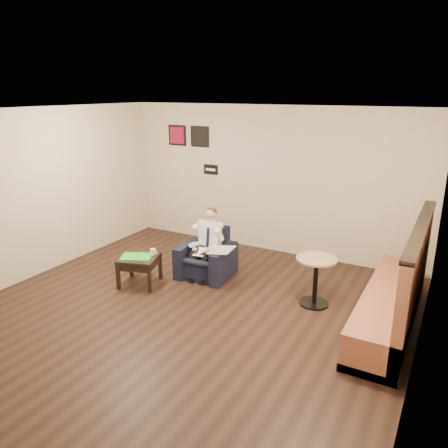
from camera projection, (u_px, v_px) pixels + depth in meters
The scene contains 18 objects.
ground at pixel (185, 313), 6.24m from camera, with size 6.00×6.00×0.00m, color black.
wall_back at pixel (270, 180), 8.34m from camera, with size 6.00×0.02×2.80m, color beige.
wall_left at pixel (31, 195), 7.20m from camera, with size 0.02×6.00×2.80m, color beige.
wall_right at pixel (426, 260), 4.45m from camera, with size 0.02×6.00×2.80m, color beige.
ceiling at pixel (178, 112), 5.41m from camera, with size 6.00×6.00×0.02m, color white.
seating_sign at pixel (211, 170), 8.89m from camera, with size 0.32×0.02×0.20m, color black.
art_print_left at pixel (177, 135), 9.07m from camera, with size 0.42×0.03×0.42m, color maroon.
art_print_right at pixel (200, 137), 8.81m from camera, with size 0.42×0.03×0.42m, color black.
armchair at pixel (206, 253), 7.40m from camera, with size 0.84×0.84×0.81m, color black.
seated_man at pixel (203, 247), 7.26m from camera, with size 0.53×0.79×1.11m, color silver, non-canonical shape.
lap_papers at pixel (201, 252), 7.20m from camera, with size 0.18×0.26×0.01m, color white.
newspaper at pixel (222, 250), 7.14m from camera, with size 0.35×0.44×0.01m, color silver.
side_table at pixel (140, 270), 7.12m from camera, with size 0.59×0.59×0.48m, color black.
green_folder at pixel (137, 257), 7.03m from camera, with size 0.48×0.34×0.01m, color green.
coffee_mug at pixel (153, 252), 7.12m from camera, with size 0.09×0.09×0.10m, color white.
smartphone at pixel (146, 253), 7.19m from camera, with size 0.15×0.07×0.01m, color black.
banquette at pixel (393, 275), 5.76m from camera, with size 0.67×2.79×1.43m, color #955339.
cafe_table at pixel (315, 281), 6.40m from camera, with size 0.59×0.59×0.74m, color #9E7B56.
Camera 1 is at (3.18, -4.62, 3.07)m, focal length 35.00 mm.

